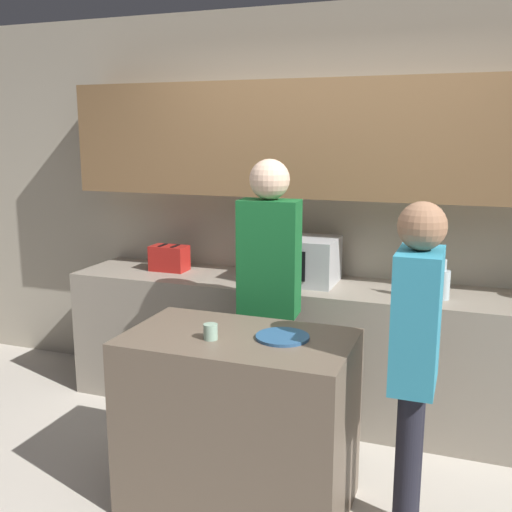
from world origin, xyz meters
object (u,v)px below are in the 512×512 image
bottle_2 (443,284)px  person_left (415,349)px  cup_0 (211,332)px  bottle_1 (430,275)px  bottle_0 (408,282)px  microwave (297,260)px  toaster (169,258)px  person_center (269,281)px  plate_on_island (282,337)px

bottle_2 → person_left: (-0.06, -1.05, -0.05)m
cup_0 → person_left: bearing=5.3°
bottle_1 → cup_0: 1.60m
bottle_2 → cup_0: bottle_2 is taller
bottle_0 → person_left: size_ratio=0.14×
microwave → toaster: bearing=179.9°
bottle_2 → toaster: bearing=176.4°
bottle_1 → person_left: size_ratio=0.16×
microwave → person_center: (-0.00, -0.58, -0.01)m
microwave → bottle_1: microwave is taller
toaster → bottle_1: size_ratio=1.00×
cup_0 → person_center: size_ratio=0.04×
microwave → person_left: (0.88, -1.16, -0.10)m
plate_on_island → cup_0: bearing=-157.9°
bottle_2 → cup_0: size_ratio=3.23×
bottle_0 → person_center: size_ratio=0.13×
toaster → bottle_2: (1.89, -0.12, 0.00)m
bottle_1 → bottle_2: (0.09, -0.18, -0.01)m
bottle_1 → person_left: (0.03, -1.23, -0.05)m
toaster → person_center: size_ratio=0.15×
person_left → microwave: bearing=37.0°
bottle_2 → person_center: person_center is taller
bottle_0 → cup_0: bearing=-125.0°
microwave → bottle_0: bearing=-8.5°
bottle_2 → microwave: bearing=172.9°
person_left → person_center: 1.06m
person_center → microwave: bearing=-94.3°
toaster → bottle_1: bottle_1 is taller
person_center → bottle_0: bearing=-151.6°
person_left → bottle_2: bearing=-3.3°
toaster → plate_on_island: 1.65m
toaster → bottle_1: bearing=2.1°
bottle_2 → person_left: 1.05m
person_left → bottle_0: bearing=7.8°
bottle_2 → plate_on_island: (-0.68, -1.00, -0.08)m
bottle_1 → person_center: size_ratio=0.15×
cup_0 → person_center: person_center is taller
toaster → cup_0: (0.89, -1.25, -0.05)m
plate_on_island → person_left: size_ratio=0.16×
person_center → person_left: bearing=142.1°
bottle_0 → toaster: bearing=176.2°
microwave → bottle_1: bearing=4.5°
microwave → cup_0: (-0.07, -1.25, -0.11)m
bottle_0 → bottle_2: (0.20, -0.01, 0.01)m
toaster → cup_0: bearing=-54.6°
bottle_2 → person_left: size_ratio=0.15×
microwave → plate_on_island: microwave is taller
bottle_1 → plate_on_island: 1.33m
plate_on_island → person_center: person_center is taller
microwave → bottle_0: microwave is taller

